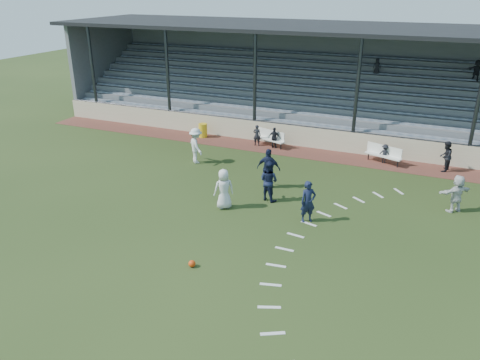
{
  "coord_description": "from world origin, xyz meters",
  "views": [
    {
      "loc": [
        7.21,
        -14.16,
        8.95
      ],
      "look_at": [
        0.0,
        2.5,
        1.3
      ],
      "focal_mm": 35.0,
      "sensor_mm": 36.0,
      "label": 1
    }
  ],
  "objects_px": {
    "official": "(445,156)",
    "bench_right": "(384,153)",
    "bench_left": "(270,137)",
    "player_navy_lead": "(308,202)",
    "football": "(192,264)",
    "player_white_lead": "(224,189)",
    "trash_bin": "(203,130)"
  },
  "relations": [
    {
      "from": "official",
      "to": "bench_right",
      "type": "bearing_deg",
      "value": -75.36
    },
    {
      "from": "bench_right",
      "to": "player_white_lead",
      "type": "height_order",
      "value": "player_white_lead"
    },
    {
      "from": "bench_left",
      "to": "player_navy_lead",
      "type": "relative_size",
      "value": 1.16
    },
    {
      "from": "bench_right",
      "to": "official",
      "type": "bearing_deg",
      "value": 20.2
    },
    {
      "from": "football",
      "to": "player_navy_lead",
      "type": "bearing_deg",
      "value": 60.66
    },
    {
      "from": "bench_right",
      "to": "player_navy_lead",
      "type": "height_order",
      "value": "player_navy_lead"
    },
    {
      "from": "bench_right",
      "to": "trash_bin",
      "type": "height_order",
      "value": "bench_right"
    },
    {
      "from": "football",
      "to": "bench_right",
      "type": "bearing_deg",
      "value": 70.41
    },
    {
      "from": "bench_left",
      "to": "football",
      "type": "bearing_deg",
      "value": -62.21
    },
    {
      "from": "bench_right",
      "to": "football",
      "type": "bearing_deg",
      "value": -89.47
    },
    {
      "from": "football",
      "to": "official",
      "type": "height_order",
      "value": "official"
    },
    {
      "from": "player_navy_lead",
      "to": "official",
      "type": "bearing_deg",
      "value": 20.4
    },
    {
      "from": "bench_right",
      "to": "football",
      "type": "height_order",
      "value": "bench_right"
    },
    {
      "from": "trash_bin",
      "to": "official",
      "type": "bearing_deg",
      "value": -0.91
    },
    {
      "from": "player_navy_lead",
      "to": "player_white_lead",
      "type": "bearing_deg",
      "value": 144.91
    },
    {
      "from": "bench_left",
      "to": "bench_right",
      "type": "height_order",
      "value": "same"
    },
    {
      "from": "bench_right",
      "to": "official",
      "type": "relative_size",
      "value": 1.27
    },
    {
      "from": "player_white_lead",
      "to": "player_navy_lead",
      "type": "distance_m",
      "value": 3.64
    },
    {
      "from": "player_navy_lead",
      "to": "bench_right",
      "type": "bearing_deg",
      "value": 38.46
    },
    {
      "from": "bench_left",
      "to": "player_navy_lead",
      "type": "distance_m",
      "value": 9.6
    },
    {
      "from": "bench_left",
      "to": "trash_bin",
      "type": "distance_m",
      "value": 4.48
    },
    {
      "from": "football",
      "to": "player_navy_lead",
      "type": "height_order",
      "value": "player_navy_lead"
    },
    {
      "from": "bench_left",
      "to": "football",
      "type": "height_order",
      "value": "bench_left"
    },
    {
      "from": "player_white_lead",
      "to": "football",
      "type": "bearing_deg",
      "value": 61.33
    },
    {
      "from": "bench_right",
      "to": "football",
      "type": "relative_size",
      "value": 8.32
    },
    {
      "from": "bench_right",
      "to": "football",
      "type": "xyz_separation_m",
      "value": [
        -4.59,
        -12.91,
        -0.46
      ]
    },
    {
      "from": "football",
      "to": "player_white_lead",
      "type": "bearing_deg",
      "value": 101.67
    },
    {
      "from": "trash_bin",
      "to": "football",
      "type": "relative_size",
      "value": 3.53
    },
    {
      "from": "football",
      "to": "player_white_lead",
      "type": "height_order",
      "value": "player_white_lead"
    },
    {
      "from": "football",
      "to": "official",
      "type": "relative_size",
      "value": 0.15
    },
    {
      "from": "bench_right",
      "to": "official",
      "type": "xyz_separation_m",
      "value": [
        3.03,
        0.0,
        0.23
      ]
    },
    {
      "from": "trash_bin",
      "to": "player_navy_lead",
      "type": "height_order",
      "value": "player_navy_lead"
    }
  ]
}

